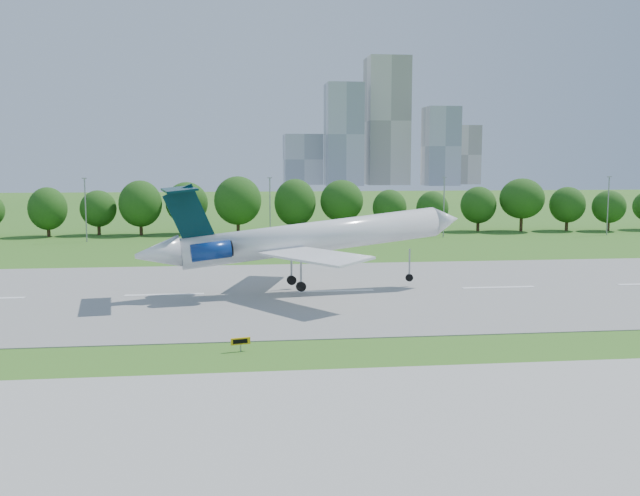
% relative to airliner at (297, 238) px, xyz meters
% --- Properties ---
extents(ground, '(600.00, 600.00, 0.00)m').
position_rel_airliner_xyz_m(ground, '(-15.32, -24.68, -6.49)').
color(ground, '#2E641A').
rests_on(ground, ground).
extents(runway, '(400.00, 45.00, 0.08)m').
position_rel_airliner_xyz_m(runway, '(-15.32, 0.32, -6.45)').
color(runway, gray).
rests_on(runway, ground).
extents(taxiway, '(400.00, 23.00, 0.08)m').
position_rel_airliner_xyz_m(taxiway, '(-15.32, -42.68, -6.45)').
color(taxiway, '#ADADA8').
rests_on(taxiway, ground).
extents(tree_line, '(288.40, 8.40, 10.40)m').
position_rel_airliner_xyz_m(tree_line, '(-15.32, 67.32, -0.31)').
color(tree_line, '#382314').
rests_on(tree_line, ground).
extents(light_poles, '(175.90, 0.25, 12.19)m').
position_rel_airliner_xyz_m(light_poles, '(-17.82, 57.32, -0.16)').
color(light_poles, gray).
rests_on(light_poles, ground).
extents(skyline, '(127.00, 52.00, 80.00)m').
position_rel_airliner_xyz_m(skyline, '(84.84, 365.93, 23.97)').
color(skyline, '#B2B2B7').
rests_on(skyline, ground).
extents(airliner, '(39.28, 28.17, 12.34)m').
position_rel_airliner_xyz_m(airliner, '(0.00, 0.00, 0.00)').
color(airliner, white).
rests_on(airliner, ground).
extents(taxi_sign_right, '(1.61, 0.55, 1.13)m').
position_rel_airliner_xyz_m(taxi_sign_right, '(-6.80, -25.13, -5.66)').
color(taxi_sign_right, gray).
rests_on(taxi_sign_right, ground).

